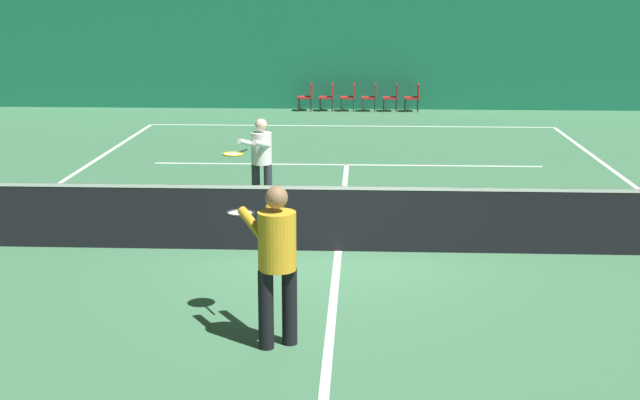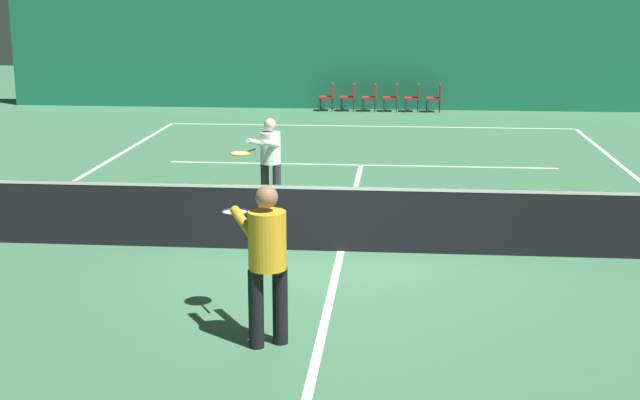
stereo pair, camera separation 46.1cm
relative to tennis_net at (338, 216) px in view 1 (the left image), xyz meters
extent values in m
plane|color=#3D704C|center=(0.00, 0.00, -0.51)|extent=(60.00, 60.00, 0.00)
cube|color=#196B4C|center=(0.00, 15.48, 1.77)|extent=(23.00, 0.12, 4.57)
cube|color=white|center=(0.00, 11.90, -0.51)|extent=(11.00, 0.10, 0.00)
cube|color=white|center=(0.00, 6.40, -0.51)|extent=(8.25, 0.10, 0.00)
cube|color=white|center=(0.00, 0.00, -0.51)|extent=(0.10, 12.80, 0.00)
cube|color=black|center=(0.00, 0.00, -0.04)|extent=(11.90, 0.02, 0.95)
cube|color=white|center=(0.00, 0.00, 0.41)|extent=(11.90, 0.02, 0.05)
cylinder|color=black|center=(-0.65, -3.56, -0.09)|extent=(0.22, 0.22, 0.84)
cylinder|color=black|center=(-0.41, -3.43, -0.09)|extent=(0.22, 0.22, 0.84)
cylinder|color=gold|center=(-0.53, -3.50, 0.64)|extent=(0.54, 0.54, 0.61)
sphere|color=#936B4C|center=(-0.53, -3.50, 1.09)|extent=(0.23, 0.23, 0.23)
cylinder|color=gold|center=(-0.80, -3.33, 0.77)|extent=(0.37, 0.55, 0.25)
cylinder|color=gold|center=(-0.53, -3.18, 0.77)|extent=(0.37, 0.55, 0.25)
cylinder|color=black|center=(-0.88, -2.88, 0.70)|extent=(0.17, 0.28, 0.03)
torus|color=black|center=(-1.03, -2.62, 0.70)|extent=(0.45, 0.45, 0.03)
cylinder|color=silver|center=(-1.03, -2.62, 0.70)|extent=(0.38, 0.38, 0.00)
cylinder|color=#2D2D38|center=(-1.27, 2.56, -0.14)|extent=(0.19, 0.19, 0.75)
cylinder|color=#2D2D38|center=(-1.49, 2.65, -0.14)|extent=(0.19, 0.19, 0.75)
cylinder|color=white|center=(-1.38, 2.60, 0.51)|extent=(0.46, 0.46, 0.54)
sphere|color=beige|center=(-1.38, 2.60, 0.91)|extent=(0.21, 0.21, 0.21)
cylinder|color=white|center=(-1.35, 2.32, 0.63)|extent=(0.28, 0.51, 0.22)
cylinder|color=white|center=(-1.60, 2.43, 0.63)|extent=(0.28, 0.51, 0.22)
cylinder|color=black|center=(-1.63, 2.01, 0.56)|extent=(0.14, 0.29, 0.03)
torus|color=gold|center=(-1.75, 1.73, 0.56)|extent=(0.43, 0.43, 0.03)
cylinder|color=silver|center=(-1.75, 1.73, 0.56)|extent=(0.36, 0.36, 0.00)
cylinder|color=#2D2D2D|center=(-1.63, 15.12, -0.32)|extent=(0.03, 0.03, 0.39)
cylinder|color=#2D2D2D|center=(-1.63, 14.74, -0.32)|extent=(0.03, 0.03, 0.39)
cylinder|color=#2D2D2D|center=(-1.25, 15.12, -0.32)|extent=(0.03, 0.03, 0.39)
cylinder|color=#2D2D2D|center=(-1.25, 14.74, -0.32)|extent=(0.03, 0.03, 0.39)
cube|color=#A51E1E|center=(-1.44, 14.93, -0.10)|extent=(0.44, 0.44, 0.05)
cube|color=#A51E1E|center=(-1.24, 14.93, 0.13)|extent=(0.04, 0.44, 0.40)
cylinder|color=#2D2D2D|center=(-0.98, 15.12, -0.32)|extent=(0.03, 0.03, 0.39)
cylinder|color=#2D2D2D|center=(-0.98, 14.74, -0.32)|extent=(0.03, 0.03, 0.39)
cylinder|color=#2D2D2D|center=(-0.60, 15.12, -0.32)|extent=(0.03, 0.03, 0.39)
cylinder|color=#2D2D2D|center=(-0.60, 14.74, -0.32)|extent=(0.03, 0.03, 0.39)
cube|color=#A51E1E|center=(-0.79, 14.93, -0.10)|extent=(0.44, 0.44, 0.05)
cube|color=#A51E1E|center=(-0.59, 14.93, 0.13)|extent=(0.04, 0.44, 0.40)
cylinder|color=#2D2D2D|center=(-0.33, 15.12, -0.32)|extent=(0.03, 0.03, 0.39)
cylinder|color=#2D2D2D|center=(-0.33, 14.74, -0.32)|extent=(0.03, 0.03, 0.39)
cylinder|color=#2D2D2D|center=(0.05, 15.12, -0.32)|extent=(0.03, 0.03, 0.39)
cylinder|color=#2D2D2D|center=(0.05, 14.74, -0.32)|extent=(0.03, 0.03, 0.39)
cube|color=#A51E1E|center=(-0.14, 14.93, -0.10)|extent=(0.44, 0.44, 0.05)
cube|color=#A51E1E|center=(0.06, 14.93, 0.13)|extent=(0.04, 0.44, 0.40)
cylinder|color=#2D2D2D|center=(0.32, 15.12, -0.32)|extent=(0.03, 0.03, 0.39)
cylinder|color=#2D2D2D|center=(0.32, 14.74, -0.32)|extent=(0.03, 0.03, 0.39)
cylinder|color=#2D2D2D|center=(0.70, 15.12, -0.32)|extent=(0.03, 0.03, 0.39)
cylinder|color=#2D2D2D|center=(0.70, 14.74, -0.32)|extent=(0.03, 0.03, 0.39)
cube|color=#A51E1E|center=(0.51, 14.93, -0.10)|extent=(0.44, 0.44, 0.05)
cube|color=#A51E1E|center=(0.71, 14.93, 0.13)|extent=(0.04, 0.44, 0.40)
cylinder|color=#2D2D2D|center=(0.97, 15.12, -0.32)|extent=(0.03, 0.03, 0.39)
cylinder|color=#2D2D2D|center=(0.97, 14.74, -0.32)|extent=(0.03, 0.03, 0.39)
cylinder|color=#2D2D2D|center=(1.35, 15.12, -0.32)|extent=(0.03, 0.03, 0.39)
cylinder|color=#2D2D2D|center=(1.35, 14.74, -0.32)|extent=(0.03, 0.03, 0.39)
cube|color=#A51E1E|center=(1.16, 14.93, -0.10)|extent=(0.44, 0.44, 0.05)
cube|color=#A51E1E|center=(1.36, 14.93, 0.13)|extent=(0.04, 0.44, 0.40)
cylinder|color=#2D2D2D|center=(1.62, 15.12, -0.32)|extent=(0.03, 0.03, 0.39)
cylinder|color=#2D2D2D|center=(1.62, 14.74, -0.32)|extent=(0.03, 0.03, 0.39)
cylinder|color=#2D2D2D|center=(2.00, 15.12, -0.32)|extent=(0.03, 0.03, 0.39)
cylinder|color=#2D2D2D|center=(2.00, 14.74, -0.32)|extent=(0.03, 0.03, 0.39)
cube|color=#A51E1E|center=(1.81, 14.93, -0.10)|extent=(0.44, 0.44, 0.05)
cube|color=#A51E1E|center=(2.01, 14.93, 0.13)|extent=(0.04, 0.44, 0.40)
camera|label=1|loc=(0.33, -12.21, 3.14)|focal=50.00mm
camera|label=2|loc=(0.79, -12.18, 3.14)|focal=50.00mm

